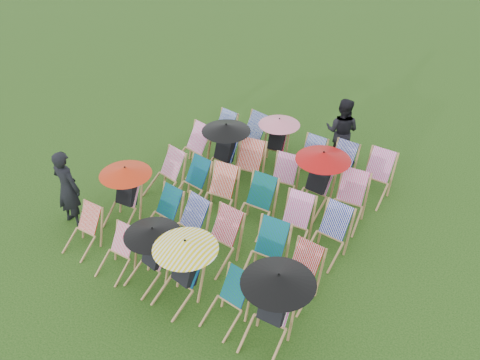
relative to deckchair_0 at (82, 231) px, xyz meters
The scene contains 33 objects.
ground 3.06m from the deckchair_0, 46.03° to the left, with size 100.00×100.00×0.00m, color black.
deckchair_0 is the anchor object (origin of this frame).
deckchair_1 0.99m from the deckchair_0, ahead, with size 0.55×0.77×0.83m.
deckchair_2 1.70m from the deckchair_0, ahead, with size 1.01×1.08×1.20m.
deckchair_3 2.44m from the deckchair_0, ahead, with size 1.10×1.17×1.30m.
deckchair_4 3.34m from the deckchair_0, ahead, with size 0.68×0.87×0.88m.
deckchair_5 4.15m from the deckchair_0, ahead, with size 1.16×1.20×1.38m.
deckchair_6 1.12m from the deckchair_0, 84.30° to the left, with size 1.05×1.11×1.24m.
deckchair_7 1.52m from the deckchair_0, 47.95° to the left, with size 0.72×0.92×0.92m.
deckchair_8 1.97m from the deckchair_0, 32.16° to the left, with size 0.81×1.00×0.97m.
deckchair_9 2.64m from the deckchair_0, 23.59° to the left, with size 0.74×0.96×0.98m.
deckchair_10 3.55m from the deckchair_0, 18.86° to the left, with size 0.70×0.96×1.01m.
deckchair_11 4.20m from the deckchair_0, 14.11° to the left, with size 0.70×0.91×0.93m.
deckchair_12 2.26m from the deckchair_0, 84.34° to the left, with size 0.79×0.98×0.95m.
deckchair_13 2.45m from the deckchair_0, 68.76° to the left, with size 0.75×0.95×0.94m.
deckchair_14 2.77m from the deckchair_0, 54.15° to the left, with size 0.73×0.96×0.99m.
deckchair_15 3.39m from the deckchair_0, 43.03° to the left, with size 0.67×0.93×1.00m.
deckchair_16 4.03m from the deckchair_0, 33.11° to the left, with size 0.68×0.92×0.97m.
deckchair_17 4.68m from the deckchair_0, 28.99° to the left, with size 0.73×0.95×0.97m.
deckchair_18 3.40m from the deckchair_0, 88.21° to the left, with size 0.83×1.03×1.00m.
deckchair_19 3.64m from the deckchair_0, 75.42° to the left, with size 1.10×1.16×1.30m.
deckchair_20 3.73m from the deckchair_0, 64.00° to the left, with size 0.79×1.02×1.03m.
deckchair_21 4.22m from the deckchair_0, 53.65° to the left, with size 0.70×0.91×0.93m.
deckchair_22 4.80m from the deckchair_0, 46.93° to the left, with size 1.14×1.21×1.35m.
deckchair_23 5.27m from the deckchair_0, 40.46° to the left, with size 0.73×0.97×1.01m.
deckchair_24 4.48m from the deckchair_0, 87.41° to the left, with size 0.72×0.91×0.90m.
deckchair_25 4.70m from the deckchair_0, 78.13° to the left, with size 0.82×1.01×0.98m.
deckchair_26 4.92m from the deckchair_0, 69.75° to the left, with size 0.97×1.04×1.15m.
deckchair_27 5.19m from the deckchair_0, 59.55° to the left, with size 0.64×0.86×0.90m.
deckchair_28 5.66m from the deckchair_0, 53.93° to the left, with size 0.67×0.89×0.92m.
deckchair_29 6.16m from the deckchair_0, 47.21° to the left, with size 0.69×0.94×0.99m.
person_left 1.00m from the deckchair_0, 149.36° to the left, with size 0.62×0.41×1.70m, color black.
person_rear 6.25m from the deckchair_0, 61.32° to the left, with size 0.80×0.63×1.66m, color black.
Camera 1 is at (4.55, -7.28, 7.05)m, focal length 40.00 mm.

